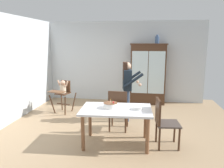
# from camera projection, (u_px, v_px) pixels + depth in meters

# --- Properties ---
(ground_plane) EXTENTS (6.24, 6.24, 0.00)m
(ground_plane) POSITION_uv_depth(u_px,v_px,m) (113.00, 129.00, 5.12)
(ground_plane) COLOR tan
(wall_back) EXTENTS (5.32, 0.06, 2.70)m
(wall_back) POSITION_uv_depth(u_px,v_px,m) (124.00, 62.00, 7.41)
(wall_back) COLOR silver
(wall_back) RESTS_ON ground_plane
(wall_left) EXTENTS (0.06, 5.32, 2.70)m
(wall_left) POSITION_uv_depth(u_px,v_px,m) (5.00, 70.00, 5.24)
(wall_left) COLOR silver
(wall_left) RESTS_ON ground_plane
(china_cabinet) EXTENTS (1.17, 0.48, 1.97)m
(china_cabinet) POSITION_uv_depth(u_px,v_px,m) (148.00, 74.00, 7.11)
(china_cabinet) COLOR #422819
(china_cabinet) RESTS_ON ground_plane
(ceramic_vase) EXTENTS (0.13, 0.13, 0.27)m
(ceramic_vase) POSITION_uv_depth(u_px,v_px,m) (157.00, 40.00, 6.86)
(ceramic_vase) COLOR #3D567F
(ceramic_vase) RESTS_ON china_cabinet
(high_chair_with_toddler) EXTENTS (0.70, 0.78, 0.95)m
(high_chair_with_toddler) POSITION_uv_depth(u_px,v_px,m) (63.00, 91.00, 6.22)
(high_chair_with_toddler) COLOR #422819
(high_chair_with_toddler) RESTS_ON ground_plane
(adult_person) EXTENTS (0.57, 0.56, 1.53)m
(adult_person) POSITION_uv_depth(u_px,v_px,m) (127.00, 84.00, 5.53)
(adult_person) COLOR #33425B
(adult_person) RESTS_ON ground_plane
(dining_table) EXTENTS (1.42, 0.93, 0.74)m
(dining_table) POSITION_uv_depth(u_px,v_px,m) (116.00, 114.00, 4.28)
(dining_table) COLOR silver
(dining_table) RESTS_ON ground_plane
(birthday_cake) EXTENTS (0.28, 0.28, 0.19)m
(birthday_cake) POSITION_uv_depth(u_px,v_px,m) (111.00, 105.00, 4.30)
(birthday_cake) COLOR white
(birthday_cake) RESTS_ON dining_table
(serving_bowl) EXTENTS (0.18, 0.18, 0.05)m
(serving_bowl) POSITION_uv_depth(u_px,v_px,m) (137.00, 108.00, 4.20)
(serving_bowl) COLOR silver
(serving_bowl) RESTS_ON dining_table
(dining_chair_far_side) EXTENTS (0.45, 0.45, 0.96)m
(dining_chair_far_side) POSITION_uv_depth(u_px,v_px,m) (118.00, 108.00, 4.93)
(dining_chair_far_side) COLOR #422819
(dining_chair_far_side) RESTS_ON ground_plane
(dining_chair_right_end) EXTENTS (0.48, 0.48, 0.96)m
(dining_chair_right_end) POSITION_uv_depth(u_px,v_px,m) (163.00, 119.00, 4.21)
(dining_chair_right_end) COLOR #422819
(dining_chair_right_end) RESTS_ON ground_plane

